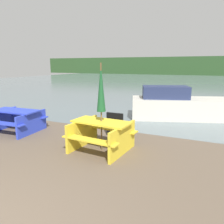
{
  "coord_description": "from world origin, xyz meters",
  "views": [
    {
      "loc": [
        2.71,
        -0.98,
        2.24
      ],
      "look_at": [
        0.05,
        4.86,
        0.85
      ],
      "focal_mm": 35.0,
      "sensor_mm": 36.0,
      "label": 1
    }
  ],
  "objects_px": {
    "umbrella_darkgreen": "(101,88)",
    "signboard": "(115,124)",
    "picnic_table_blue": "(16,119)",
    "boat": "(180,106)",
    "picnic_table_yellow": "(102,133)"
  },
  "relations": [
    {
      "from": "picnic_table_yellow",
      "to": "boat",
      "type": "relative_size",
      "value": 0.36
    },
    {
      "from": "umbrella_darkgreen",
      "to": "signboard",
      "type": "bearing_deg",
      "value": 97.38
    },
    {
      "from": "picnic_table_yellow",
      "to": "picnic_table_blue",
      "type": "xyz_separation_m",
      "value": [
        -3.41,
        0.28,
        -0.02
      ]
    },
    {
      "from": "umbrella_darkgreen",
      "to": "boat",
      "type": "distance_m",
      "value": 4.91
    },
    {
      "from": "boat",
      "to": "umbrella_darkgreen",
      "type": "bearing_deg",
      "value": -126.13
    },
    {
      "from": "picnic_table_yellow",
      "to": "umbrella_darkgreen",
      "type": "xyz_separation_m",
      "value": [
        0.0,
        -0.0,
        1.18
      ]
    },
    {
      "from": "picnic_table_yellow",
      "to": "picnic_table_blue",
      "type": "relative_size",
      "value": 0.97
    },
    {
      "from": "picnic_table_yellow",
      "to": "picnic_table_blue",
      "type": "distance_m",
      "value": 3.42
    },
    {
      "from": "boat",
      "to": "signboard",
      "type": "xyz_separation_m",
      "value": [
        -1.57,
        -3.33,
        -0.16
      ]
    },
    {
      "from": "picnic_table_blue",
      "to": "boat",
      "type": "bearing_deg",
      "value": 41.61
    },
    {
      "from": "boat",
      "to": "signboard",
      "type": "relative_size",
      "value": 6.01
    },
    {
      "from": "picnic_table_yellow",
      "to": "boat",
      "type": "height_order",
      "value": "boat"
    },
    {
      "from": "signboard",
      "to": "picnic_table_blue",
      "type": "bearing_deg",
      "value": -163.55
    },
    {
      "from": "umbrella_darkgreen",
      "to": "boat",
      "type": "relative_size",
      "value": 0.51
    },
    {
      "from": "umbrella_darkgreen",
      "to": "boat",
      "type": "height_order",
      "value": "umbrella_darkgreen"
    }
  ]
}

